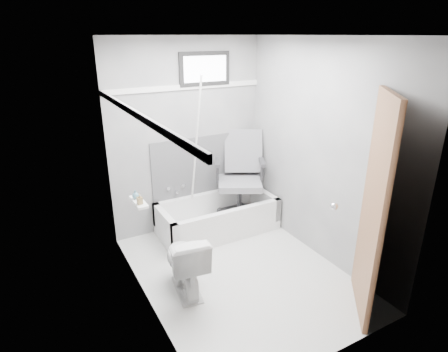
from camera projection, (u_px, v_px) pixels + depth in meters
floor at (240, 273)px, 4.04m from camera, size 2.60×2.60×0.00m
ceiling at (244, 35)px, 3.18m from camera, size 2.60×2.60×0.00m
wall_back at (187, 137)px, 4.67m from camera, size 2.00×0.02×2.40m
wall_front at (341, 224)px, 2.54m from camera, size 2.00×0.02×2.40m
wall_left at (140, 187)px, 3.16m from camera, size 0.02×2.60×2.40m
wall_right at (320, 153)px, 4.06m from camera, size 0.02×2.60×2.40m
bathtub at (218, 216)px, 4.82m from camera, size 1.50×0.70×0.42m
office_chair at (240, 177)px, 4.83m from camera, size 0.88×0.88×1.12m
toilet at (185, 262)px, 3.65m from camera, size 0.46×0.71×0.65m
door at (424, 217)px, 3.07m from camera, size 0.78×0.78×2.00m
window at (205, 69)px, 4.48m from camera, size 0.66×0.04×0.40m
backerboard at (206, 165)px, 4.92m from camera, size 1.50×0.02×0.78m
trim_back at (186, 87)px, 4.44m from camera, size 2.00×0.02×0.06m
trim_left at (136, 114)px, 2.94m from camera, size 0.02×2.60×0.06m
pole at (195, 154)px, 4.53m from camera, size 0.02×0.46×1.91m
shelf at (139, 202)px, 3.59m from camera, size 0.10×0.32×0.02m
soap_bottle_a at (140, 199)px, 3.50m from camera, size 0.05×0.05×0.10m
soap_bottle_b at (135, 194)px, 3.62m from camera, size 0.07×0.07×0.08m
faucet at (176, 189)px, 4.79m from camera, size 0.26×0.10×0.16m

